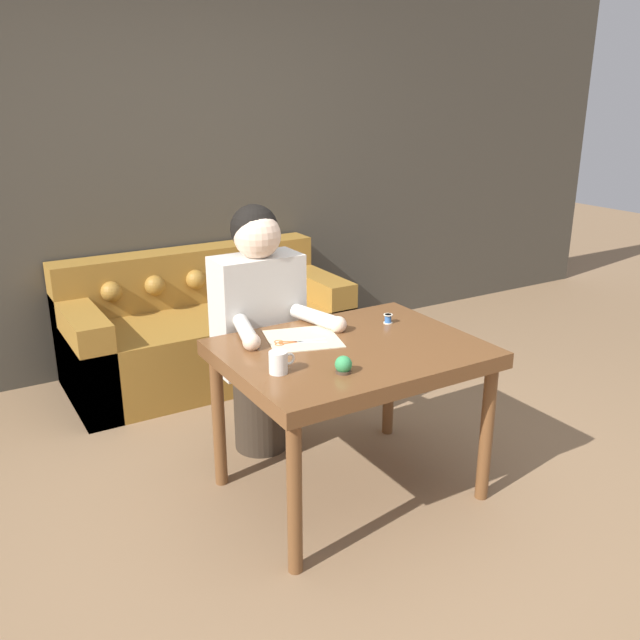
# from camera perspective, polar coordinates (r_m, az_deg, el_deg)

# --- Properties ---
(ground_plane) EXTENTS (16.00, 16.00, 0.00)m
(ground_plane) POSITION_cam_1_polar(r_m,az_deg,el_deg) (3.21, 2.96, -15.41)
(ground_plane) COLOR #846647
(wall_back) EXTENTS (8.00, 0.06, 2.60)m
(wall_back) POSITION_cam_1_polar(r_m,az_deg,el_deg) (4.66, -12.32, 12.25)
(wall_back) COLOR #474238
(wall_back) RESTS_ON ground_plane
(dining_table) EXTENTS (1.11, 0.86, 0.73)m
(dining_table) POSITION_cam_1_polar(r_m,az_deg,el_deg) (3.02, 2.63, -3.66)
(dining_table) COLOR brown
(dining_table) RESTS_ON ground_plane
(couch) EXTENTS (1.78, 0.83, 0.80)m
(couch) POSITION_cam_1_polar(r_m,az_deg,el_deg) (4.50, -9.58, -0.96)
(couch) COLOR olive
(couch) RESTS_ON ground_plane
(person) EXTENTS (0.53, 0.58, 1.29)m
(person) POSITION_cam_1_polar(r_m,az_deg,el_deg) (3.40, -5.15, -0.54)
(person) COLOR #33281E
(person) RESTS_ON ground_plane
(pattern_paper_main) EXTENTS (0.39, 0.38, 0.00)m
(pattern_paper_main) POSITION_cam_1_polar(r_m,az_deg,el_deg) (3.07, -1.45, -1.59)
(pattern_paper_main) COLOR beige
(pattern_paper_main) RESTS_ON dining_table
(scissors) EXTENTS (0.24, 0.14, 0.01)m
(scissors) POSITION_cam_1_polar(r_m,az_deg,el_deg) (3.02, -2.45, -1.91)
(scissors) COLOR silver
(scissors) RESTS_ON dining_table
(mug) EXTENTS (0.11, 0.08, 0.09)m
(mug) POSITION_cam_1_polar(r_m,az_deg,el_deg) (2.70, -3.49, -3.57)
(mug) COLOR silver
(mug) RESTS_ON dining_table
(thread_spool) EXTENTS (0.04, 0.04, 0.05)m
(thread_spool) POSITION_cam_1_polar(r_m,az_deg,el_deg) (3.29, 5.75, 0.11)
(thread_spool) COLOR #3366B2
(thread_spool) RESTS_ON dining_table
(pin_cushion) EXTENTS (0.07, 0.07, 0.07)m
(pin_cushion) POSITION_cam_1_polar(r_m,az_deg,el_deg) (2.70, 1.98, -3.82)
(pin_cushion) COLOR #4C3828
(pin_cushion) RESTS_ON dining_table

